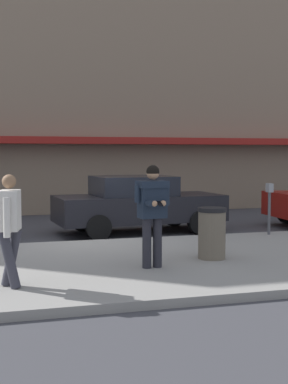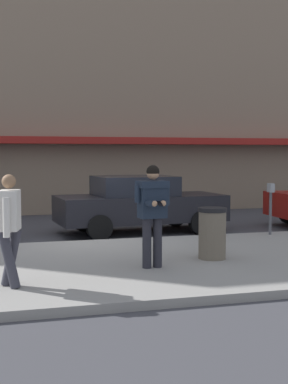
{
  "view_description": "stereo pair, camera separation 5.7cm",
  "coord_description": "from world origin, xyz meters",
  "px_view_note": "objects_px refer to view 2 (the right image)",
  "views": [
    {
      "loc": [
        -2.11,
        -12.36,
        2.14
      ],
      "look_at": [
        0.42,
        -3.66,
        1.49
      ],
      "focal_mm": 50.0,
      "sensor_mm": 36.0,
      "label": 1
    },
    {
      "loc": [
        -2.05,
        -12.37,
        2.14
      ],
      "look_at": [
        0.42,
        -3.66,
        1.49
      ],
      "focal_mm": 50.0,
      "sensor_mm": 36.0,
      "label": 2
    }
  ],
  "objects_px": {
    "parked_sedan_mid": "(139,204)",
    "parking_meter": "(271,201)",
    "trash_bin": "(212,233)",
    "pedestrian_in_light_coat": "(10,223)",
    "man_texting_on_phone": "(152,205)"
  },
  "relations": [
    {
      "from": "parked_sedan_mid",
      "to": "trash_bin",
      "type": "distance_m",
      "value": 4.55
    },
    {
      "from": "parking_meter",
      "to": "trash_bin",
      "type": "relative_size",
      "value": 1.3
    },
    {
      "from": "parking_meter",
      "to": "trash_bin",
      "type": "xyz_separation_m",
      "value": [
        -2.59,
        -2.43,
        -0.34
      ]
    },
    {
      "from": "pedestrian_in_light_coat",
      "to": "trash_bin",
      "type": "bearing_deg",
      "value": 17.37
    },
    {
      "from": "parking_meter",
      "to": "pedestrian_in_light_coat",
      "type": "bearing_deg",
      "value": -150.43
    },
    {
      "from": "parked_sedan_mid",
      "to": "trash_bin",
      "type": "height_order",
      "value": "parked_sedan_mid"
    },
    {
      "from": "pedestrian_in_light_coat",
      "to": "trash_bin",
      "type": "height_order",
      "value": "pedestrian_in_light_coat"
    },
    {
      "from": "parked_sedan_mid",
      "to": "pedestrian_in_light_coat",
      "type": "distance_m",
      "value": 6.76
    },
    {
      "from": "man_texting_on_phone",
      "to": "pedestrian_in_light_coat",
      "type": "relative_size",
      "value": 1.06
    },
    {
      "from": "man_texting_on_phone",
      "to": "parked_sedan_mid",
      "type": "bearing_deg",
      "value": 77.29
    },
    {
      "from": "pedestrian_in_light_coat",
      "to": "parked_sedan_mid",
      "type": "bearing_deg",
      "value": 58.01
    },
    {
      "from": "parked_sedan_mid",
      "to": "parking_meter",
      "type": "height_order",
      "value": "parked_sedan_mid"
    },
    {
      "from": "trash_bin",
      "to": "man_texting_on_phone",
      "type": "bearing_deg",
      "value": -160.4
    },
    {
      "from": "man_texting_on_phone",
      "to": "parking_meter",
      "type": "height_order",
      "value": "man_texting_on_phone"
    },
    {
      "from": "pedestrian_in_light_coat",
      "to": "man_texting_on_phone",
      "type": "bearing_deg",
      "value": 16.13
    }
  ]
}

